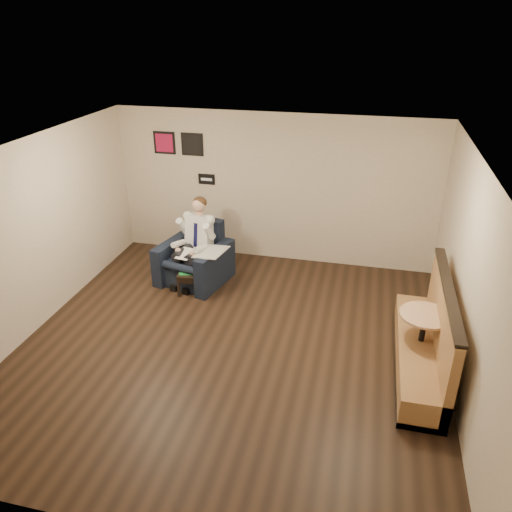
% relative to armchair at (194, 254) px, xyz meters
% --- Properties ---
extents(ground, '(6.00, 6.00, 0.00)m').
position_rel_armchair_xyz_m(ground, '(1.17, -1.73, -0.52)').
color(ground, black).
rests_on(ground, ground).
extents(wall_back, '(6.00, 0.02, 2.80)m').
position_rel_armchair_xyz_m(wall_back, '(1.17, 1.27, 0.88)').
color(wall_back, beige).
rests_on(wall_back, ground).
extents(wall_front, '(6.00, 0.02, 2.80)m').
position_rel_armchair_xyz_m(wall_front, '(1.17, -4.73, 0.88)').
color(wall_front, beige).
rests_on(wall_front, ground).
extents(wall_left, '(0.02, 6.00, 2.80)m').
position_rel_armchair_xyz_m(wall_left, '(-1.83, -1.73, 0.88)').
color(wall_left, beige).
rests_on(wall_left, ground).
extents(wall_right, '(0.02, 6.00, 2.80)m').
position_rel_armchair_xyz_m(wall_right, '(4.17, -1.73, 0.88)').
color(wall_right, beige).
rests_on(wall_right, ground).
extents(ceiling, '(6.00, 6.00, 0.02)m').
position_rel_armchair_xyz_m(ceiling, '(1.17, -1.73, 2.28)').
color(ceiling, white).
rests_on(ceiling, wall_back).
extents(seating_sign, '(0.32, 0.02, 0.20)m').
position_rel_armchair_xyz_m(seating_sign, '(-0.13, 1.25, 0.98)').
color(seating_sign, black).
rests_on(seating_sign, wall_back).
extents(art_print_left, '(0.42, 0.03, 0.42)m').
position_rel_armchair_xyz_m(art_print_left, '(-0.93, 1.25, 1.63)').
color(art_print_left, '#B41645').
rests_on(art_print_left, wall_back).
extents(art_print_right, '(0.42, 0.03, 0.42)m').
position_rel_armchair_xyz_m(art_print_right, '(-0.38, 1.25, 1.63)').
color(art_print_right, black).
rests_on(art_print_right, wall_back).
extents(armchair, '(1.30, 1.30, 1.05)m').
position_rel_armchair_xyz_m(armchair, '(0.00, 0.00, 0.00)').
color(armchair, black).
rests_on(armchair, ground).
extents(seated_man, '(0.90, 1.15, 1.43)m').
position_rel_armchair_xyz_m(seated_man, '(-0.03, -0.13, 0.19)').
color(seated_man, silver).
rests_on(seated_man, armchair).
extents(lap_papers, '(0.29, 0.37, 0.01)m').
position_rel_armchair_xyz_m(lap_papers, '(-0.06, -0.24, 0.12)').
color(lap_papers, white).
rests_on(lap_papers, seated_man).
extents(newspaper, '(0.55, 0.64, 0.01)m').
position_rel_armchair_xyz_m(newspaper, '(0.40, -0.21, 0.19)').
color(newspaper, silver).
rests_on(newspaper, armchair).
extents(side_table, '(0.53, 0.53, 0.39)m').
position_rel_armchair_xyz_m(side_table, '(0.11, -0.37, -0.33)').
color(side_table, black).
rests_on(side_table, ground).
extents(green_folder, '(0.45, 0.37, 0.01)m').
position_rel_armchair_xyz_m(green_folder, '(0.09, -0.39, -0.13)').
color(green_folder, green).
rests_on(green_folder, side_table).
extents(coffee_mug, '(0.08, 0.08, 0.08)m').
position_rel_armchair_xyz_m(coffee_mug, '(0.25, -0.24, -0.09)').
color(coffee_mug, white).
rests_on(coffee_mug, side_table).
extents(smartphone, '(0.12, 0.07, 0.01)m').
position_rel_armchair_xyz_m(smartphone, '(0.14, -0.22, -0.13)').
color(smartphone, black).
rests_on(smartphone, side_table).
extents(banquette, '(0.58, 2.43, 1.24)m').
position_rel_armchair_xyz_m(banquette, '(3.76, -1.63, 0.10)').
color(banquette, '#9D6C3C').
rests_on(banquette, ground).
extents(cafe_table, '(0.84, 0.84, 0.83)m').
position_rel_armchair_xyz_m(cafe_table, '(3.77, -1.59, -0.11)').
color(cafe_table, tan).
rests_on(cafe_table, ground).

